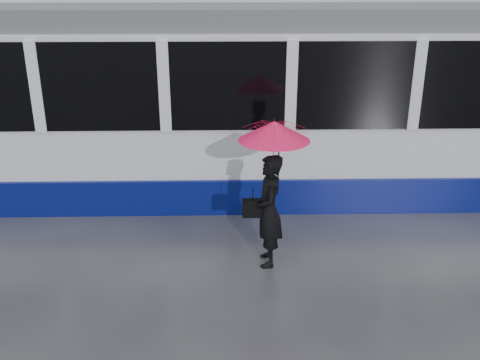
{
  "coord_description": "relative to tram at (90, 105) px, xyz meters",
  "views": [
    {
      "loc": [
        0.58,
        -7.09,
        3.89
      ],
      "look_at": [
        0.75,
        0.06,
        1.1
      ],
      "focal_mm": 40.0,
      "sensor_mm": 36.0,
      "label": 1
    }
  ],
  "objects": [
    {
      "name": "ground",
      "position": [
        1.91,
        -2.5,
        -1.64
      ],
      "size": [
        90.0,
        90.0,
        0.0
      ],
      "primitive_type": "plane",
      "color": "#2E2E34",
      "rests_on": "ground"
    },
    {
      "name": "tram",
      "position": [
        0.0,
        0.0,
        0.0
      ],
      "size": [
        26.0,
        2.56,
        3.35
      ],
      "color": "white",
      "rests_on": "ground"
    },
    {
      "name": "umbrella",
      "position": [
        3.1,
        -2.88,
        0.13
      ],
      "size": [
        0.97,
        0.97,
        1.09
      ],
      "rotation": [
        0.0,
        0.0,
        0.02
      ],
      "color": "#FF1584",
      "rests_on": "ground"
    },
    {
      "name": "handbag",
      "position": [
        2.83,
        -2.86,
        -0.79
      ],
      "size": [
        0.29,
        0.13,
        0.43
      ],
      "rotation": [
        0.0,
        0.0,
        0.02
      ],
      "color": "black",
      "rests_on": "ground"
    },
    {
      "name": "rails",
      "position": [
        1.91,
        -0.0,
        -1.63
      ],
      "size": [
        34.0,
        1.51,
        0.02
      ],
      "color": "#3F3D38",
      "rests_on": "ground"
    },
    {
      "name": "woman",
      "position": [
        3.05,
        -2.88,
        -0.83
      ],
      "size": [
        0.4,
        0.6,
        1.62
      ],
      "primitive_type": "imported",
      "rotation": [
        0.0,
        0.0,
        -1.55
      ],
      "color": "black",
      "rests_on": "ground"
    }
  ]
}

